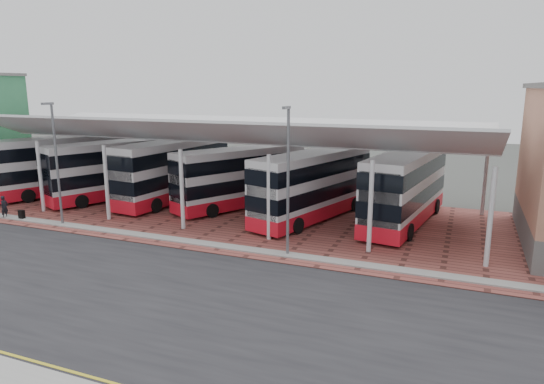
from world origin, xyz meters
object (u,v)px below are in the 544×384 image
at_px(bus_1, 116,170).
at_px(bus_4, 313,186).
at_px(bus_5, 406,188).
at_px(pedestrian, 4,207).
at_px(bus_3, 241,178).
at_px(bus_0, 67,165).
at_px(bus_2, 173,171).

bearing_deg(bus_1, bus_4, 22.51).
xyz_separation_m(bus_5, pedestrian, (-25.96, -9.17, -1.58)).
bearing_deg(bus_3, bus_0, -148.04).
distance_m(bus_1, bus_5, 22.92).
distance_m(bus_1, bus_3, 10.81).
relative_size(bus_1, bus_3, 1.06).
bearing_deg(bus_3, bus_5, 27.45).
xyz_separation_m(bus_1, pedestrian, (-3.06, -8.05, -1.53)).
relative_size(bus_1, pedestrian, 7.23).
height_order(bus_1, pedestrian, bus_1).
height_order(bus_0, bus_1, bus_0).
relative_size(bus_0, bus_5, 1.00).
xyz_separation_m(bus_4, bus_5, (6.05, 1.17, 0.07)).
bearing_deg(bus_5, bus_1, -169.06).
relative_size(bus_3, pedestrian, 6.83).
relative_size(bus_0, bus_1, 1.04).
distance_m(bus_2, pedestrian, 12.16).
xyz_separation_m(bus_1, bus_5, (22.89, 1.11, 0.06)).
bearing_deg(bus_0, bus_5, 26.50).
bearing_deg(pedestrian, bus_5, -77.53).
distance_m(bus_0, bus_4, 21.96).
relative_size(bus_0, pedestrian, 7.50).
height_order(bus_1, bus_4, bus_1).
xyz_separation_m(bus_2, pedestrian, (-7.90, -9.10, -1.60)).
bearing_deg(bus_4, bus_2, -168.70).
bearing_deg(pedestrian, bus_3, -63.27).
height_order(bus_0, pedestrian, bus_0).
relative_size(bus_1, bus_5, 0.97).
bearing_deg(bus_1, bus_5, 25.50).
bearing_deg(bus_2, bus_3, 7.04).
bearing_deg(bus_0, bus_4, 24.08).
bearing_deg(bus_4, pedestrian, -141.54).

